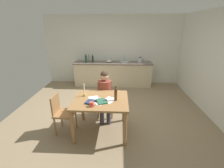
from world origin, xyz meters
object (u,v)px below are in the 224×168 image
Objects in this scene: dining_table at (101,104)px; mixing_bowl at (109,61)px; chair_at_table at (105,97)px; book_cookery at (102,101)px; candlestick at (84,93)px; wine_glass_by_kettle at (112,59)px; wine_glass_near_sink at (115,59)px; sink_unit at (124,62)px; coffee_mug at (92,104)px; wine_bottle_on_table at (116,94)px; chair_side_empty at (62,112)px; stovetop_kettle at (140,60)px; person_seated at (105,92)px; bottle_wine_red at (93,59)px; bottle_vinegar at (89,59)px; book_magazine at (90,102)px; bottle_oil at (86,59)px.

mixing_bowl is (-0.02, 2.91, 0.29)m from dining_table.
chair_at_table is 3.50× the size of book_cookery.
candlestick reaches higher than mixing_bowl.
dining_table is 7.28× the size of wine_glass_by_kettle.
dining_table is 0.75m from chair_at_table.
candlestick is at bearing -100.50° from wine_glass_near_sink.
candlestick is 1.80× the size of wine_glass_by_kettle.
sink_unit is (0.55, 2.23, 0.45)m from chair_at_table.
dining_table is 0.38m from coffee_mug.
chair_side_empty is at bearing -178.86° from wine_bottle_on_table.
stovetop_kettle is (1.50, 2.82, 0.15)m from candlestick.
dining_table is 0.58m from person_seated.
bottle_wine_red reaches higher than book_cookery.
wine_glass_near_sink reaches higher than book_cookery.
wine_glass_near_sink is at bearing 62.47° from book_cookery.
person_seated is 2.55m from wine_glass_near_sink.
bottle_vinegar is (0.03, 3.02, 0.55)m from chair_side_empty.
person_seated is 7.76× the size of wine_glass_near_sink.
candlestick is at bearing 121.93° from book_cookery.
wine_glass_near_sink is (1.01, 3.16, 0.53)m from chair_side_empty.
wine_bottle_on_table is 1.39× the size of stovetop_kettle.
bottle_oil is (-0.68, 3.03, 0.25)m from book_magazine.
bottle_vinegar reaches higher than wine_glass_by_kettle.
stovetop_kettle reaches higher than chair_side_empty.
coffee_mug is 0.51m from candlestick.
coffee_mug is at bearing -91.98° from mixing_bowl.
stovetop_kettle is at bearing 74.53° from wine_bottle_on_table.
bottle_oil is (-1.19, 2.90, 0.13)m from wine_bottle_on_table.
stovetop_kettle reaches higher than book_magazine.
book_magazine is (0.63, -0.11, 0.31)m from chair_side_empty.
person_seated is 5.43× the size of stovetop_kettle.
candlestick is 0.48m from book_cookery.
bottle_wine_red is (-1.19, -0.02, 0.10)m from sink_unit.
dining_table is at bearing -92.81° from person_seated.
mixing_bowl reaches higher than chair_side_empty.
stovetop_kettle reaches higher than book_cookery.
chair_side_empty is at bearing -136.93° from chair_at_table.
book_magazine is at bearing -103.58° from sink_unit.
wine_glass_by_kettle reaches higher than book_magazine.
stovetop_kettle is at bearing 63.32° from chair_at_table.
sink_unit is at bearing -0.25° from bottle_vinegar.
candlestick reaches higher than chair_side_empty.
wine_glass_near_sink reaches higher than chair_at_table.
sink_unit reaches higher than book_magazine.
coffee_mug reaches higher than book_magazine.
book_cookery is (0.16, 0.19, -0.03)m from coffee_mug.
book_magazine is 3.08m from mixing_bowl.
wine_glass_near_sink reaches higher than book_magazine.
book_magazine is 1.00× the size of mixing_bowl.
coffee_mug is 0.54× the size of stovetop_kettle.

